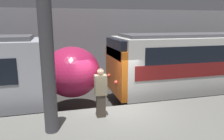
% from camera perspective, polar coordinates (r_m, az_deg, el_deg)
% --- Properties ---
extents(ground_plane, '(120.00, 120.00, 0.00)m').
position_cam_1_polar(ground_plane, '(8.57, 0.45, -15.13)').
color(ground_plane, '#33302D').
extents(station_rear_barrier, '(50.00, 0.15, 4.74)m').
position_cam_1_polar(station_rear_barrier, '(13.65, -6.33, 5.66)').
color(station_rear_barrier, '#939399').
rests_on(station_rear_barrier, ground).
extents(support_pillar_near, '(0.37, 0.37, 3.69)m').
position_cam_1_polar(support_pillar_near, '(6.08, -16.38, 0.54)').
color(support_pillar_near, '#47474C').
rests_on(support_pillar_near, platform).
extents(person_waiting, '(0.38, 0.24, 1.62)m').
position_cam_1_polar(person_waiting, '(7.05, -2.97, -5.71)').
color(person_waiting, '#473D33').
rests_on(person_waiting, platform).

